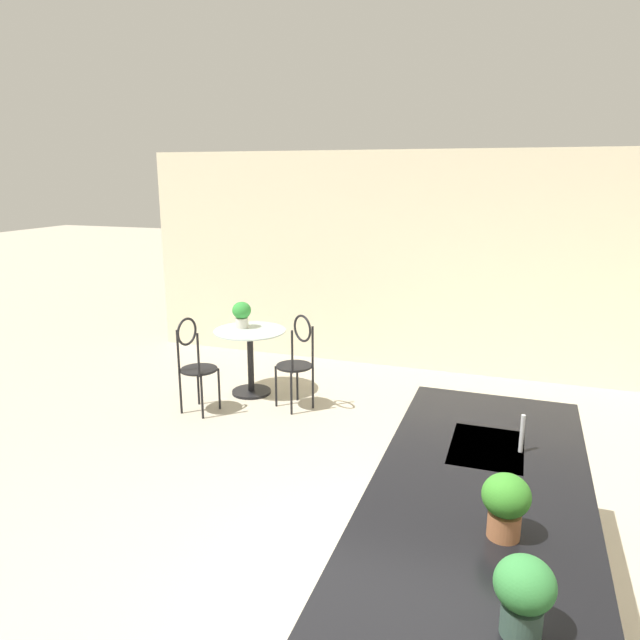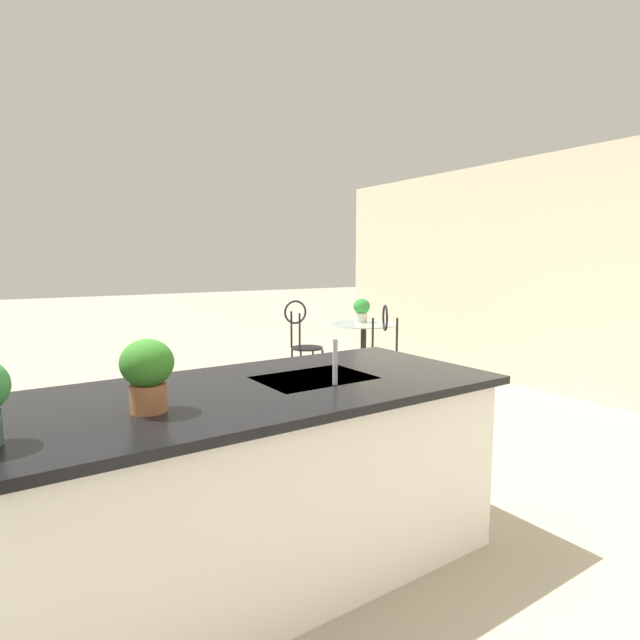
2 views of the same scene
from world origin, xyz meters
The scene contains 9 objects.
ground_plane centered at (0.00, 0.00, 0.00)m, with size 40.00×40.00×0.00m, color #B2A893.
wall_left_window centered at (-4.26, 0.00, 1.35)m, with size 0.12×7.80×2.70m, color beige.
kitchen_island centered at (0.30, 0.85, 0.46)m, with size 2.80×1.06×0.92m.
bistro_table centered at (-2.73, -1.84, 0.45)m, with size 0.80×0.80×0.74m.
chair_near_window centered at (-2.02, -2.12, 0.57)m, with size 0.51×0.43×1.04m.
chair_by_island centered at (-2.47, -1.17, 0.57)m, with size 0.52×0.52×1.04m.
sink_faucet centered at (-0.25, 1.03, 1.03)m, with size 0.02×0.02×0.22m, color #B2B5BA.
potted_plant_on_table centered at (-2.79, -1.96, 0.91)m, with size 0.21×0.21×0.30m.
potted_plant_counter_near centered at (0.60, 0.97, 1.08)m, with size 0.20×0.20×0.29m.
Camera 2 is at (1.10, 2.92, 1.51)m, focal length 28.06 mm.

